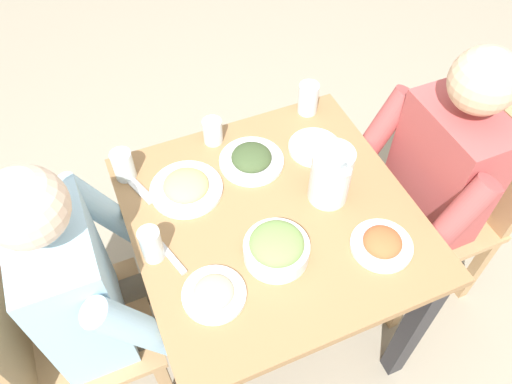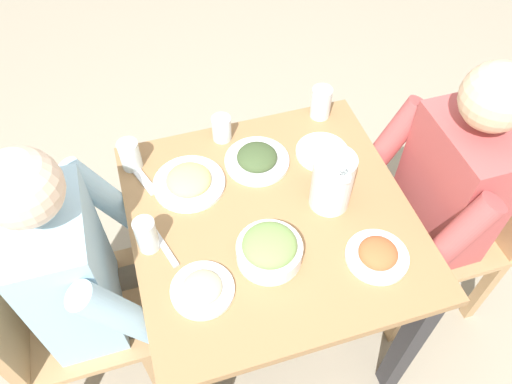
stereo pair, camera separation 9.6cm
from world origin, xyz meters
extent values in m
plane|color=#9E937F|center=(0.00, 0.00, 0.00)|extent=(8.00, 8.00, 0.00)
cube|color=#997047|center=(0.00, 0.00, 0.71)|extent=(0.82, 0.82, 0.03)
cube|color=#232328|center=(-0.36, -0.36, 0.35)|extent=(0.06, 0.06, 0.70)
cube|color=#232328|center=(0.36, -0.36, 0.35)|extent=(0.06, 0.06, 0.70)
cube|color=#232328|center=(0.36, 0.36, 0.35)|extent=(0.06, 0.06, 0.70)
cube|color=tan|center=(-0.21, -0.79, 0.21)|extent=(0.04, 0.04, 0.42)
cube|color=tan|center=(0.13, -0.79, 0.21)|extent=(0.04, 0.04, 0.42)
cube|color=tan|center=(-0.21, -0.45, 0.21)|extent=(0.04, 0.04, 0.42)
cube|color=tan|center=(0.13, -0.45, 0.21)|extent=(0.04, 0.04, 0.42)
cube|color=tan|center=(-0.04, -0.62, 0.43)|extent=(0.40, 0.40, 0.03)
cube|color=tan|center=(-0.04, -0.80, 0.66)|extent=(0.38, 0.04, 0.42)
cube|color=tan|center=(0.18, 0.79, 0.21)|extent=(0.04, 0.04, 0.42)
cube|color=tan|center=(0.18, 0.45, 0.21)|extent=(0.04, 0.04, 0.42)
cube|color=tan|center=(-0.16, 0.45, 0.21)|extent=(0.04, 0.04, 0.42)
cube|color=tan|center=(0.01, 0.62, 0.43)|extent=(0.40, 0.40, 0.03)
cube|color=#B24C4C|center=(-0.04, -0.59, 0.70)|extent=(0.32, 0.20, 0.50)
sphere|color=#DBB28E|center=(-0.04, -0.59, 1.07)|extent=(0.19, 0.19, 0.19)
cylinder|color=#665B4C|center=(-0.12, -0.40, 0.42)|extent=(0.11, 0.38, 0.11)
cylinder|color=#665B4C|center=(-0.12, -0.21, 0.22)|extent=(0.10, 0.10, 0.45)
cylinder|color=#B24C4C|center=(-0.24, -0.45, 0.72)|extent=(0.08, 0.23, 0.37)
cylinder|color=#665B4C|center=(0.05, -0.40, 0.42)|extent=(0.11, 0.38, 0.11)
cylinder|color=#665B4C|center=(0.05, -0.21, 0.22)|extent=(0.10, 0.10, 0.45)
cylinder|color=#B24C4C|center=(0.16, -0.45, 0.72)|extent=(0.08, 0.23, 0.37)
cube|color=#9EC6E0|center=(0.01, 0.59, 0.70)|extent=(0.32, 0.20, 0.50)
sphere|color=beige|center=(0.01, 0.59, 1.07)|extent=(0.19, 0.19, 0.19)
cylinder|color=#665B4C|center=(0.09, 0.40, 0.42)|extent=(0.11, 0.38, 0.11)
cylinder|color=#665B4C|center=(0.09, 0.21, 0.22)|extent=(0.10, 0.10, 0.45)
cylinder|color=#9EC6E0|center=(0.21, 0.45, 0.72)|extent=(0.08, 0.23, 0.37)
cylinder|color=#665B4C|center=(-0.08, 0.40, 0.42)|extent=(0.11, 0.38, 0.11)
cylinder|color=#665B4C|center=(-0.08, 0.21, 0.22)|extent=(0.10, 0.10, 0.45)
cylinder|color=#9EC6E0|center=(-0.19, 0.45, 0.72)|extent=(0.08, 0.23, 0.37)
cylinder|color=silver|center=(0.00, -0.18, 0.82)|extent=(0.12, 0.12, 0.19)
cube|color=silver|center=(0.07, -0.18, 0.83)|extent=(0.02, 0.02, 0.11)
cube|color=silver|center=(-0.05, -0.18, 0.91)|extent=(0.04, 0.03, 0.02)
cylinder|color=white|center=(-0.13, 0.05, 0.76)|extent=(0.18, 0.18, 0.05)
ellipsoid|color=#759951|center=(-0.13, 0.05, 0.79)|extent=(0.15, 0.15, 0.06)
cylinder|color=white|center=(0.19, -0.23, 0.74)|extent=(0.17, 0.17, 0.01)
ellipsoid|color=white|center=(0.19, -0.23, 0.75)|extent=(0.11, 0.11, 0.04)
cylinder|color=white|center=(0.19, 0.21, 0.74)|extent=(0.22, 0.22, 0.01)
ellipsoid|color=#E0C670|center=(0.19, 0.21, 0.76)|extent=(0.14, 0.14, 0.05)
cylinder|color=white|center=(-0.22, -0.23, 0.74)|extent=(0.18, 0.18, 0.01)
ellipsoid|color=#CC5B33|center=(-0.22, -0.23, 0.76)|extent=(0.11, 0.11, 0.05)
cylinder|color=white|center=(0.21, -0.02, 0.74)|extent=(0.21, 0.21, 0.01)
ellipsoid|color=#3D512D|center=(0.21, -0.02, 0.76)|extent=(0.13, 0.13, 0.05)
cylinder|color=white|center=(-0.18, 0.25, 0.74)|extent=(0.17, 0.17, 0.01)
ellipsoid|color=#B7AD89|center=(-0.18, 0.25, 0.75)|extent=(0.11, 0.11, 0.03)
cylinder|color=silver|center=(0.32, 0.36, 0.78)|extent=(0.07, 0.07, 0.10)
cylinder|color=silver|center=(0.36, -0.29, 0.79)|extent=(0.07, 0.07, 0.11)
cylinder|color=silver|center=(0.00, 0.36, 0.79)|extent=(0.06, 0.06, 0.11)
cylinder|color=silver|center=(0.35, 0.06, 0.77)|extent=(0.06, 0.06, 0.09)
cube|color=silver|center=(0.26, 0.34, 0.73)|extent=(0.17, 0.08, 0.01)
cube|color=silver|center=(0.00, 0.33, 0.73)|extent=(0.18, 0.07, 0.01)
camera|label=1|loc=(-0.79, 0.39, 1.94)|focal=35.49mm
camera|label=2|loc=(-0.82, 0.30, 1.94)|focal=35.49mm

